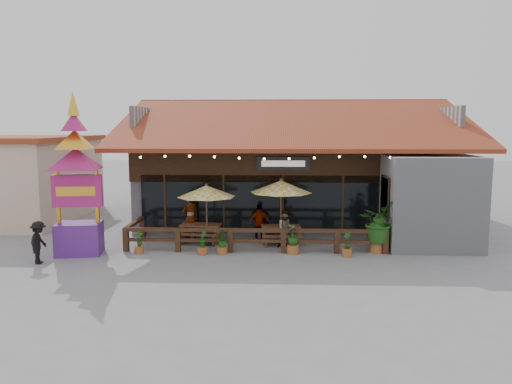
{
  "coord_description": "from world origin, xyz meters",
  "views": [
    {
      "loc": [
        -0.79,
        -18.86,
        4.74
      ],
      "look_at": [
        -1.62,
        1.5,
        2.04
      ],
      "focal_mm": 35.0,
      "sensor_mm": 36.0,
      "label": 1
    }
  ],
  "objects_px": {
    "umbrella_left": "(206,191)",
    "thai_sign_tower": "(76,163)",
    "umbrella_right": "(281,187)",
    "tropical_plant": "(377,223)",
    "picnic_table_left": "(201,230)",
    "pedestrian": "(39,242)",
    "picnic_table_right": "(281,232)"
  },
  "relations": [
    {
      "from": "umbrella_left",
      "to": "thai_sign_tower",
      "type": "xyz_separation_m",
      "value": [
        -4.54,
        -1.61,
        1.23
      ]
    },
    {
      "from": "pedestrian",
      "to": "tropical_plant",
      "type": "bearing_deg",
      "value": -83.84
    },
    {
      "from": "umbrella_right",
      "to": "pedestrian",
      "type": "distance_m",
      "value": 9.18
    },
    {
      "from": "umbrella_right",
      "to": "tropical_plant",
      "type": "height_order",
      "value": "umbrella_right"
    },
    {
      "from": "picnic_table_right",
      "to": "pedestrian",
      "type": "relative_size",
      "value": 1.11
    },
    {
      "from": "umbrella_right",
      "to": "picnic_table_left",
      "type": "relative_size",
      "value": 1.59
    },
    {
      "from": "picnic_table_right",
      "to": "umbrella_right",
      "type": "bearing_deg",
      "value": 89.71
    },
    {
      "from": "picnic_table_left",
      "to": "thai_sign_tower",
      "type": "height_order",
      "value": "thai_sign_tower"
    },
    {
      "from": "thai_sign_tower",
      "to": "pedestrian",
      "type": "relative_size",
      "value": 4.31
    },
    {
      "from": "umbrella_left",
      "to": "thai_sign_tower",
      "type": "bearing_deg",
      "value": -160.46
    },
    {
      "from": "picnic_table_left",
      "to": "pedestrian",
      "type": "distance_m",
      "value": 6.13
    },
    {
      "from": "picnic_table_left",
      "to": "thai_sign_tower",
      "type": "distance_m",
      "value": 5.5
    },
    {
      "from": "picnic_table_left",
      "to": "tropical_plant",
      "type": "xyz_separation_m",
      "value": [
        6.87,
        -1.31,
        0.62
      ]
    },
    {
      "from": "picnic_table_right",
      "to": "pedestrian",
      "type": "xyz_separation_m",
      "value": [
        -8.4,
        -3.26,
        0.24
      ]
    },
    {
      "from": "tropical_plant",
      "to": "pedestrian",
      "type": "bearing_deg",
      "value": -170.39
    },
    {
      "from": "tropical_plant",
      "to": "thai_sign_tower",
      "type": "bearing_deg",
      "value": -176.38
    },
    {
      "from": "picnic_table_right",
      "to": "picnic_table_left",
      "type": "bearing_deg",
      "value": 178.52
    },
    {
      "from": "umbrella_left",
      "to": "pedestrian",
      "type": "height_order",
      "value": "umbrella_left"
    },
    {
      "from": "thai_sign_tower",
      "to": "tropical_plant",
      "type": "bearing_deg",
      "value": 3.62
    },
    {
      "from": "picnic_table_right",
      "to": "tropical_plant",
      "type": "xyz_separation_m",
      "value": [
        3.61,
        -1.22,
        0.64
      ]
    },
    {
      "from": "umbrella_left",
      "to": "picnic_table_right",
      "type": "bearing_deg",
      "value": 6.04
    },
    {
      "from": "umbrella_left",
      "to": "tropical_plant",
      "type": "xyz_separation_m",
      "value": [
        6.57,
        -0.91,
        -1.03
      ]
    },
    {
      "from": "umbrella_left",
      "to": "umbrella_right",
      "type": "relative_size",
      "value": 1.03
    },
    {
      "from": "umbrella_right",
      "to": "thai_sign_tower",
      "type": "bearing_deg",
      "value": -164.95
    },
    {
      "from": "umbrella_right",
      "to": "thai_sign_tower",
      "type": "height_order",
      "value": "thai_sign_tower"
    },
    {
      "from": "tropical_plant",
      "to": "picnic_table_left",
      "type": "bearing_deg",
      "value": 169.23
    },
    {
      "from": "tropical_plant",
      "to": "umbrella_right",
      "type": "bearing_deg",
      "value": 160.0
    },
    {
      "from": "umbrella_left",
      "to": "tropical_plant",
      "type": "bearing_deg",
      "value": -7.89
    },
    {
      "from": "thai_sign_tower",
      "to": "pedestrian",
      "type": "bearing_deg",
      "value": -123.94
    },
    {
      "from": "picnic_table_right",
      "to": "thai_sign_tower",
      "type": "relative_size",
      "value": 0.26
    },
    {
      "from": "thai_sign_tower",
      "to": "tropical_plant",
      "type": "height_order",
      "value": "thai_sign_tower"
    },
    {
      "from": "picnic_table_left",
      "to": "pedestrian",
      "type": "relative_size",
      "value": 1.18
    }
  ]
}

